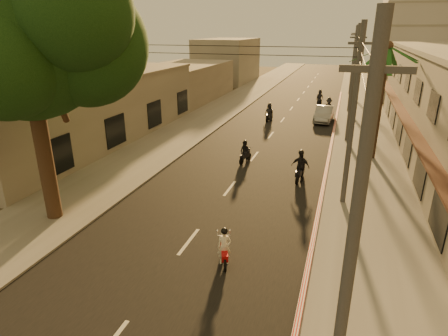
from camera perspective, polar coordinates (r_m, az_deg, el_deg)
The scene contains 19 objects.
ground at distance 15.00m, azimuth -8.48°, elevation -14.89°, with size 160.00×160.00×0.00m, color #383023.
road at distance 32.52m, azimuth 7.15°, elevation 4.99°, with size 10.00×140.00×0.02m, color black.
sidewalk_right at distance 32.04m, azimuth 20.44°, elevation 3.69°, with size 5.00×140.00×0.12m, color slate.
sidewalk_left at distance 34.63m, azimuth -5.17°, elevation 6.11°, with size 5.00×140.00×0.12m, color slate.
curb_stripe at distance 27.21m, azimuth 15.66°, elevation 1.46°, with size 0.20×60.00×0.20m, color red.
left_building at distance 32.29m, azimuth -20.38°, elevation 8.48°, with size 8.20×24.20×5.20m.
broadleaf_tree at distance 17.92m, azimuth -27.09°, elevation 17.92°, with size 9.60×8.70×12.10m.
palm_tree at distance 26.96m, azimuth 23.64°, elevation 15.74°, with size 5.00×5.00×8.20m.
utility_poles at distance 30.90m, azimuth 19.48°, elevation 15.52°, with size 1.20×48.26×9.00m.
filler_right at distance 56.71m, azimuth 26.93°, elevation 12.69°, with size 8.00×14.00×6.00m, color gray.
filler_left_near at distance 49.41m, azimuth -5.92°, elevation 12.94°, with size 8.00×14.00×4.40m, color gray.
filler_left_far at distance 66.06m, azimuth 0.53°, elevation 16.07°, with size 8.00×14.00×7.00m, color gray.
scooter_red at distance 14.75m, azimuth 0.05°, elevation -12.01°, with size 0.86×1.52×1.56m.
scooter_mid_a at distance 25.42m, azimuth 3.22°, elevation 2.38°, with size 0.98×1.62×1.61m.
scooter_mid_b at distance 22.74m, azimuth 11.54°, elevation 0.14°, with size 1.17×1.98×1.95m.
scooter_far_a at distance 37.47m, azimuth 6.91°, elevation 8.34°, with size 0.99×1.84×1.82m.
scooter_far_b at distance 40.85m, azimuth 15.64°, elevation 8.87°, with size 1.58×1.94×1.97m.
parked_car at distance 38.30m, azimuth 15.00°, elevation 7.95°, with size 1.76×4.58×1.49m, color gray.
scooter_far_c at distance 47.04m, azimuth 14.38°, elevation 10.34°, with size 1.14×1.78×1.81m.
Camera 1 is at (5.76, -10.82, 8.64)m, focal length 30.00 mm.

